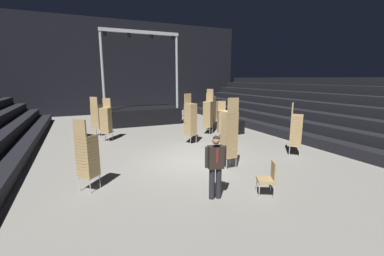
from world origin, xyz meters
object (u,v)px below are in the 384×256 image
at_px(chair_stack_front_left, 211,109).
at_px(chair_stack_aisle_right, 296,130).
at_px(chair_stack_front_right, 87,155).
at_px(loose_chair_near_man, 269,177).
at_px(chair_stack_mid_right, 229,134).
at_px(stage_riser, 139,114).
at_px(crew_worker_near_stage, 188,115).
at_px(man_with_tie, 216,164).
at_px(chair_stack_rear_centre, 97,116).
at_px(chair_stack_mid_centre, 191,119).
at_px(chair_stack_mid_left, 106,120).
at_px(chair_stack_rear_left, 213,110).
at_px(chair_stack_rear_right, 208,114).
at_px(equipment_road_case, 235,127).
at_px(chair_stack_aisle_left, 222,121).

height_order(chair_stack_front_left, chair_stack_aisle_right, chair_stack_front_left).
relative_size(chair_stack_front_right, loose_chair_near_man, 2.17).
relative_size(chair_stack_front_left, chair_stack_mid_right, 1.00).
height_order(chair_stack_front_left, chair_stack_mid_right, same).
height_order(stage_riser, chair_stack_front_right, stage_riser).
height_order(stage_riser, crew_worker_near_stage, stage_riser).
xyz_separation_m(man_with_tie, chair_stack_rear_centre, (-2.24, 9.13, 0.11)).
bearing_deg(chair_stack_front_left, man_with_tie, -66.41).
bearing_deg(crew_worker_near_stage, chair_stack_mid_centre, -47.55).
bearing_deg(stage_riser, chair_stack_front_left, -49.37).
xyz_separation_m(chair_stack_mid_left, chair_stack_rear_left, (7.01, 1.73, -0.04)).
bearing_deg(chair_stack_rear_right, chair_stack_rear_centre, 31.19).
height_order(chair_stack_mid_right, chair_stack_mid_centre, chair_stack_mid_right).
height_order(chair_stack_mid_right, chair_stack_aisle_right, chair_stack_mid_right).
relative_size(chair_stack_mid_centre, chair_stack_rear_left, 1.17).
xyz_separation_m(chair_stack_front_right, equipment_road_case, (7.87, 4.57, -0.66)).
bearing_deg(chair_stack_mid_right, crew_worker_near_stage, 78.87).
relative_size(chair_stack_mid_right, chair_stack_rear_centre, 1.16).
relative_size(chair_stack_mid_left, chair_stack_rear_centre, 1.00).
height_order(chair_stack_mid_centre, chair_stack_rear_left, chair_stack_mid_centre).
xyz_separation_m(chair_stack_rear_left, chair_stack_rear_right, (-1.61, -2.35, 0.13)).
bearing_deg(chair_stack_front_left, chair_stack_mid_centre, -82.93).
bearing_deg(stage_riser, chair_stack_mid_centre, -81.63).
xyz_separation_m(chair_stack_rear_right, equipment_road_case, (1.40, -0.61, -0.79)).
relative_size(chair_stack_front_left, chair_stack_rear_left, 1.21).
xyz_separation_m(stage_riser, chair_stack_rear_right, (2.73, -5.12, 0.50)).
height_order(man_with_tie, chair_stack_aisle_left, chair_stack_aisle_left).
xyz_separation_m(man_with_tie, chair_stack_rear_right, (3.49, 7.08, 0.20)).
height_order(chair_stack_mid_centre, chair_stack_rear_right, chair_stack_mid_centre).
xyz_separation_m(chair_stack_mid_right, chair_stack_rear_centre, (-3.79, 7.30, -0.17)).
relative_size(chair_stack_front_left, chair_stack_mid_left, 1.16).
relative_size(chair_stack_mid_centre, chair_stack_aisle_left, 1.22).
relative_size(chair_stack_front_left, chair_stack_aisle_right, 1.16).
xyz_separation_m(chair_stack_front_right, chair_stack_rear_left, (8.08, 7.53, 0.00)).
height_order(chair_stack_rear_left, chair_stack_aisle_left, chair_stack_rear_left).
distance_m(man_with_tie, loose_chair_near_man, 1.49).
distance_m(chair_stack_rear_right, chair_stack_rear_centre, 6.08).
distance_m(chair_stack_rear_left, chair_stack_rear_centre, 7.35).
relative_size(stage_riser, chair_stack_rear_left, 2.93).
relative_size(chair_stack_front_right, chair_stack_aisle_right, 0.96).
bearing_deg(equipment_road_case, chair_stack_mid_right, -125.71).
distance_m(chair_stack_front_left, chair_stack_rear_right, 1.30).
distance_m(chair_stack_mid_centre, chair_stack_rear_left, 5.14).
height_order(stage_riser, chair_stack_rear_left, stage_riser).
distance_m(chair_stack_front_right, chair_stack_mid_centre, 5.96).
bearing_deg(equipment_road_case, chair_stack_mid_left, 169.76).
relative_size(chair_stack_aisle_left, chair_stack_aisle_right, 0.92).
bearing_deg(chair_stack_rear_left, man_with_tie, 44.18).
bearing_deg(chair_stack_rear_right, chair_stack_mid_left, 44.35).
relative_size(chair_stack_aisle_left, crew_worker_near_stage, 1.13).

